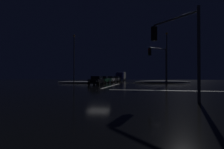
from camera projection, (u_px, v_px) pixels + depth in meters
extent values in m
cube|color=black|center=(99.00, 90.00, 19.80)|extent=(120.00, 120.00, 0.10)
cube|color=white|center=(112.00, 86.00, 27.68)|extent=(0.35, 13.75, 0.01)
cube|color=yellow|center=(122.00, 83.00, 39.05)|extent=(22.00, 0.15, 0.01)
cube|color=white|center=(172.00, 91.00, 18.19)|extent=(13.75, 0.40, 0.01)
ellipsoid|color=white|center=(81.00, 82.00, 37.71)|extent=(11.16, 1.50, 0.44)
ellipsoid|color=white|center=(162.00, 82.00, 37.14)|extent=(11.75, 1.50, 0.59)
cube|color=black|center=(96.00, 81.00, 30.52)|extent=(1.80, 4.20, 0.70)
cube|color=black|center=(97.00, 78.00, 30.73)|extent=(1.60, 2.00, 0.55)
cylinder|color=black|center=(99.00, 83.00, 28.82)|extent=(0.22, 0.64, 0.64)
cylinder|color=black|center=(89.00, 83.00, 29.18)|extent=(0.22, 0.64, 0.64)
cylinder|color=black|center=(103.00, 83.00, 31.86)|extent=(0.22, 0.64, 0.64)
cylinder|color=black|center=(94.00, 83.00, 32.22)|extent=(0.22, 0.64, 0.64)
sphere|color=#F9EFC6|center=(96.00, 81.00, 28.32)|extent=(0.22, 0.22, 0.22)
sphere|color=#F9EFC6|center=(89.00, 81.00, 28.57)|extent=(0.22, 0.22, 0.22)
cube|color=#14512D|center=(103.00, 80.00, 37.00)|extent=(1.80, 4.20, 0.70)
cube|color=black|center=(103.00, 77.00, 37.20)|extent=(1.60, 2.00, 0.55)
cylinder|color=black|center=(106.00, 82.00, 35.30)|extent=(0.22, 0.64, 0.64)
cylinder|color=black|center=(97.00, 82.00, 35.66)|extent=(0.22, 0.64, 0.64)
cylinder|color=black|center=(109.00, 82.00, 38.34)|extent=(0.22, 0.64, 0.64)
cylinder|color=black|center=(101.00, 82.00, 38.69)|extent=(0.22, 0.64, 0.64)
sphere|color=#F9EFC6|center=(104.00, 80.00, 34.79)|extent=(0.22, 0.22, 0.22)
sphere|color=#F9EFC6|center=(98.00, 80.00, 35.05)|extent=(0.22, 0.22, 0.22)
cube|color=silver|center=(110.00, 80.00, 42.30)|extent=(1.80, 4.20, 0.70)
cube|color=black|center=(110.00, 77.00, 42.50)|extent=(1.60, 2.00, 0.55)
cylinder|color=black|center=(112.00, 81.00, 40.60)|extent=(0.22, 0.64, 0.64)
cylinder|color=black|center=(105.00, 81.00, 40.96)|extent=(0.22, 0.64, 0.64)
cylinder|color=black|center=(115.00, 81.00, 43.64)|extent=(0.22, 0.64, 0.64)
cylinder|color=black|center=(108.00, 81.00, 43.99)|extent=(0.22, 0.64, 0.64)
sphere|color=#F9EFC6|center=(111.00, 80.00, 40.09)|extent=(0.22, 0.22, 0.22)
sphere|color=#F9EFC6|center=(105.00, 80.00, 40.35)|extent=(0.22, 0.22, 0.22)
cube|color=slate|center=(116.00, 79.00, 48.45)|extent=(1.80, 4.20, 0.70)
cube|color=black|center=(116.00, 77.00, 48.66)|extent=(1.60, 2.00, 0.55)
cylinder|color=black|center=(118.00, 81.00, 46.75)|extent=(0.22, 0.64, 0.64)
cylinder|color=black|center=(111.00, 81.00, 47.11)|extent=(0.22, 0.64, 0.64)
cylinder|color=black|center=(120.00, 80.00, 49.79)|extent=(0.22, 0.64, 0.64)
cylinder|color=black|center=(114.00, 80.00, 50.15)|extent=(0.22, 0.64, 0.64)
sphere|color=#F9EFC6|center=(117.00, 79.00, 46.25)|extent=(0.22, 0.22, 0.22)
sphere|color=#F9EFC6|center=(112.00, 79.00, 46.51)|extent=(0.22, 0.22, 0.22)
cube|color=#B7B7BC|center=(117.00, 79.00, 53.96)|extent=(1.80, 4.20, 0.70)
cube|color=black|center=(117.00, 77.00, 54.16)|extent=(1.60, 2.00, 0.55)
cylinder|color=black|center=(119.00, 80.00, 52.26)|extent=(0.22, 0.64, 0.64)
cylinder|color=black|center=(113.00, 80.00, 52.61)|extent=(0.22, 0.64, 0.64)
cylinder|color=black|center=(120.00, 80.00, 55.29)|extent=(0.22, 0.64, 0.64)
cylinder|color=black|center=(115.00, 80.00, 55.65)|extent=(0.22, 0.64, 0.64)
sphere|color=#F9EFC6|center=(118.00, 79.00, 51.75)|extent=(0.22, 0.22, 0.22)
sphere|color=#F9EFC6|center=(114.00, 79.00, 52.01)|extent=(0.22, 0.22, 0.22)
cube|color=navy|center=(120.00, 76.00, 57.32)|extent=(2.40, 2.20, 2.30)
cube|color=silver|center=(122.00, 76.00, 61.74)|extent=(2.40, 5.00, 2.60)
cylinder|color=black|center=(123.00, 79.00, 57.66)|extent=(0.28, 0.96, 0.96)
cylinder|color=black|center=(116.00, 79.00, 58.14)|extent=(0.28, 0.96, 0.96)
cylinder|color=black|center=(125.00, 79.00, 62.27)|extent=(0.28, 0.96, 0.96)
cylinder|color=black|center=(119.00, 79.00, 62.74)|extent=(0.28, 0.96, 0.96)
sphere|color=#F9EFC6|center=(122.00, 78.00, 56.02)|extent=(0.26, 0.26, 0.26)
sphere|color=#F9EFC6|center=(117.00, 78.00, 56.36)|extent=(0.26, 0.26, 0.26)
cylinder|color=#4C4C51|center=(199.00, 54.00, 9.89)|extent=(0.18, 0.18, 5.65)
cylinder|color=#4C4C51|center=(174.00, 19.00, 11.34)|extent=(2.50, 2.50, 0.12)
cube|color=black|center=(154.00, 34.00, 12.75)|extent=(0.46, 0.46, 1.05)
sphere|color=red|center=(152.00, 30.00, 12.89)|extent=(0.22, 0.22, 0.22)
sphere|color=black|center=(152.00, 34.00, 12.89)|extent=(0.22, 0.22, 0.22)
sphere|color=black|center=(153.00, 39.00, 12.88)|extent=(0.22, 0.22, 0.22)
cylinder|color=#4C4C51|center=(166.00, 67.00, 26.43)|extent=(0.18, 0.18, 5.98)
cylinder|color=#4C4C51|center=(158.00, 49.00, 25.48)|extent=(2.60, 2.60, 0.12)
cube|color=black|center=(150.00, 52.00, 24.49)|extent=(0.46, 0.46, 1.05)
sphere|color=red|center=(149.00, 49.00, 24.40)|extent=(0.22, 0.22, 0.22)
sphere|color=black|center=(149.00, 52.00, 24.40)|extent=(0.22, 0.22, 0.22)
sphere|color=black|center=(149.00, 54.00, 24.39)|extent=(0.22, 0.22, 0.22)
cylinder|color=#424247|center=(74.00, 60.00, 35.03)|extent=(0.20, 0.20, 9.67)
sphere|color=#F9AD47|center=(74.00, 36.00, 35.08)|extent=(0.44, 0.44, 0.44)
cylinder|color=#424247|center=(167.00, 60.00, 31.41)|extent=(0.20, 0.20, 9.24)
sphere|color=#F9AD47|center=(167.00, 34.00, 31.46)|extent=(0.44, 0.44, 0.44)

